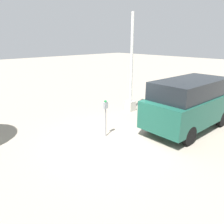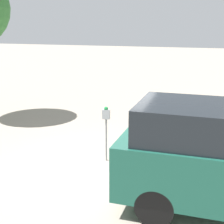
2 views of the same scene
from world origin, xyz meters
name	(u,v)px [view 2 (image 2 of 2)]	position (x,y,z in m)	size (l,w,h in m)	color
ground_plane	(103,166)	(0.00, 0.00, 0.00)	(80.00, 80.00, 0.00)	gray
parking_meter_near	(106,121)	(-0.02, 0.40, 1.13)	(0.21, 0.12, 1.53)	gray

